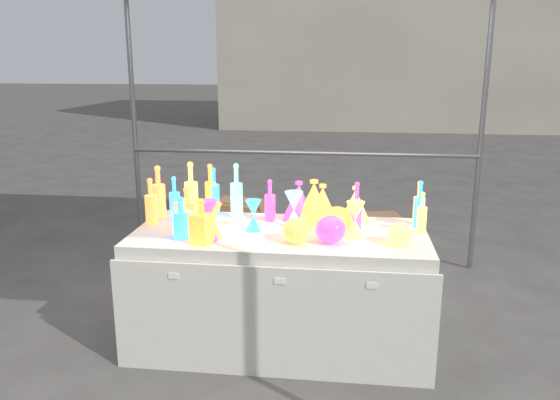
# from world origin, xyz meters

# --- Properties ---
(ground) EXTENTS (80.00, 80.00, 0.00)m
(ground) POSITION_xyz_m (0.00, 0.00, 0.00)
(ground) COLOR #625F5B
(ground) RESTS_ON ground
(display_table) EXTENTS (1.84, 0.83, 0.75)m
(display_table) POSITION_xyz_m (0.00, -0.01, 0.37)
(display_table) COLOR silver
(display_table) RESTS_ON ground
(background_building) EXTENTS (14.00, 6.00, 6.00)m
(background_building) POSITION_xyz_m (4.00, 14.00, 3.00)
(background_building) COLOR #BAB19B
(background_building) RESTS_ON ground
(cardboard_box_closed) EXTENTS (0.61, 0.50, 0.39)m
(cardboard_box_closed) POSITION_xyz_m (-0.73, 2.07, 0.20)
(cardboard_box_closed) COLOR #A27249
(cardboard_box_closed) RESTS_ON ground
(cardboard_box_flat) EXTENTS (0.85, 0.70, 0.06)m
(cardboard_box_flat) POSITION_xyz_m (0.68, 2.78, 0.03)
(cardboard_box_flat) COLOR #A27249
(cardboard_box_flat) RESTS_ON ground
(bottle_0) EXTENTS (0.10, 0.10, 0.35)m
(bottle_0) POSITION_xyz_m (-0.85, 0.24, 0.92)
(bottle_0) COLOR #E6154D
(bottle_0) RESTS_ON display_table
(bottle_1) EXTENTS (0.10, 0.10, 0.32)m
(bottle_1) POSITION_xyz_m (-0.50, 0.35, 0.91)
(bottle_1) COLOR green
(bottle_1) RESTS_ON display_table
(bottle_2) EXTENTS (0.08, 0.08, 0.35)m
(bottle_2) POSITION_xyz_m (-0.52, 0.35, 0.92)
(bottle_2) COLOR yellow
(bottle_2) RESTS_ON display_table
(bottle_3) EXTENTS (0.08, 0.08, 0.28)m
(bottle_3) POSITION_xyz_m (-0.10, 0.23, 0.89)
(bottle_3) COLOR #1F64B5
(bottle_3) RESTS_ON display_table
(bottle_4) EXTENTS (0.12, 0.12, 0.38)m
(bottle_4) POSITION_xyz_m (-0.63, 0.25, 0.94)
(bottle_4) COLOR #158683
(bottle_4) RESTS_ON display_table
(bottle_5) EXTENTS (0.10, 0.10, 0.37)m
(bottle_5) POSITION_xyz_m (-0.32, 0.26, 0.94)
(bottle_5) COLOR #B6245C
(bottle_5) RESTS_ON display_table
(bottle_6) EXTENTS (0.08, 0.08, 0.30)m
(bottle_6) POSITION_xyz_m (-0.84, 0.05, 0.90)
(bottle_6) COLOR #E6154D
(bottle_6) RESTS_ON display_table
(bottle_7) EXTENTS (0.09, 0.09, 0.30)m
(bottle_7) POSITION_xyz_m (-0.72, 0.16, 0.90)
(bottle_7) COLOR green
(bottle_7) RESTS_ON display_table
(decanter_0) EXTENTS (0.13, 0.13, 0.30)m
(decanter_0) POSITION_xyz_m (-0.54, -0.12, 0.90)
(decanter_0) COLOR #E6154D
(decanter_0) RESTS_ON display_table
(decanter_1) EXTENTS (0.13, 0.13, 0.27)m
(decanter_1) POSITION_xyz_m (-0.42, -0.28, 0.88)
(decanter_1) COLOR yellow
(decanter_1) RESTS_ON display_table
(decanter_2) EXTENTS (0.13, 0.13, 0.25)m
(decanter_2) POSITION_xyz_m (-0.56, -0.19, 0.88)
(decanter_2) COLOR green
(decanter_2) RESTS_ON display_table
(hourglass_0) EXTENTS (0.12, 0.12, 0.21)m
(hourglass_0) POSITION_xyz_m (-0.38, -0.17, 0.85)
(hourglass_0) COLOR yellow
(hourglass_0) RESTS_ON display_table
(hourglass_1) EXTENTS (0.13, 0.13, 0.24)m
(hourglass_1) POSITION_xyz_m (-0.40, -0.22, 0.87)
(hourglass_1) COLOR #1F64B5
(hourglass_1) RESTS_ON display_table
(hourglass_2) EXTENTS (0.13, 0.13, 0.22)m
(hourglass_2) POSITION_xyz_m (0.46, -0.06, 0.86)
(hourglass_2) COLOR #158683
(hourglass_2) RESTS_ON display_table
(hourglass_3) EXTENTS (0.13, 0.13, 0.23)m
(hourglass_3) POSITION_xyz_m (0.08, 0.09, 0.87)
(hourglass_3) COLOR #B6245C
(hourglass_3) RESTS_ON display_table
(hourglass_5) EXTENTS (0.10, 0.10, 0.20)m
(hourglass_5) POSITION_xyz_m (-0.17, -0.00, 0.85)
(hourglass_5) COLOR green
(hourglass_5) RESTS_ON display_table
(globe_0) EXTENTS (0.21, 0.21, 0.13)m
(globe_0) POSITION_xyz_m (0.12, -0.21, 0.82)
(globe_0) COLOR #E6154D
(globe_0) RESTS_ON display_table
(globe_1) EXTENTS (0.16, 0.16, 0.12)m
(globe_1) POSITION_xyz_m (0.71, -0.17, 0.81)
(globe_1) COLOR #158683
(globe_1) RESTS_ON display_table
(globe_2) EXTENTS (0.25, 0.25, 0.15)m
(globe_2) POSITION_xyz_m (0.35, 0.00, 0.82)
(globe_2) COLOR yellow
(globe_2) RESTS_ON display_table
(globe_3) EXTENTS (0.22, 0.22, 0.14)m
(globe_3) POSITION_xyz_m (0.32, -0.18, 0.82)
(globe_3) COLOR #1F64B5
(globe_3) RESTS_ON display_table
(lampshade_0) EXTENTS (0.24, 0.24, 0.24)m
(lampshade_0) POSITION_xyz_m (0.25, 0.28, 0.87)
(lampshade_0) COLOR yellow
(lampshade_0) RESTS_ON display_table
(lampshade_1) EXTENTS (0.28, 0.28, 0.28)m
(lampshade_1) POSITION_xyz_m (0.19, 0.24, 0.89)
(lampshade_1) COLOR yellow
(lampshade_1) RESTS_ON display_table
(lampshade_2) EXTENTS (0.29, 0.29, 0.26)m
(lampshade_2) POSITION_xyz_m (0.09, 0.27, 0.88)
(lampshade_2) COLOR #1F64B5
(lampshade_2) RESTS_ON display_table
(lampshade_3) EXTENTS (0.24, 0.24, 0.23)m
(lampshade_3) POSITION_xyz_m (0.46, 0.28, 0.87)
(lampshade_3) COLOR #158683
(lampshade_3) RESTS_ON display_table
(bottle_8) EXTENTS (0.07, 0.07, 0.30)m
(bottle_8) POSITION_xyz_m (0.86, 0.19, 0.90)
(bottle_8) COLOR green
(bottle_8) RESTS_ON display_table
(bottle_9) EXTENTS (0.08, 0.08, 0.29)m
(bottle_9) POSITION_xyz_m (0.86, 0.25, 0.89)
(bottle_9) COLOR yellow
(bottle_9) RESTS_ON display_table
(bottle_10) EXTENTS (0.07, 0.07, 0.32)m
(bottle_10) POSITION_xyz_m (0.46, 0.05, 0.91)
(bottle_10) COLOR #1F64B5
(bottle_10) RESTS_ON display_table
(bottle_11) EXTENTS (0.06, 0.06, 0.26)m
(bottle_11) POSITION_xyz_m (0.86, 0.07, 0.88)
(bottle_11) COLOR #158683
(bottle_11) RESTS_ON display_table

